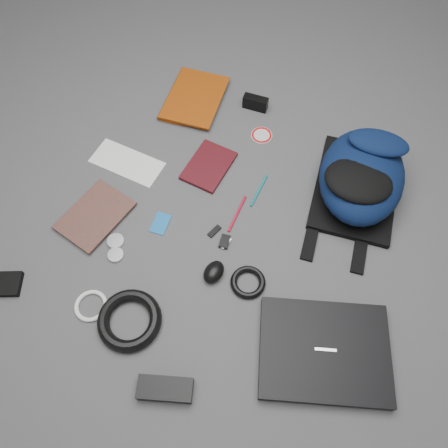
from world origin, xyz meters
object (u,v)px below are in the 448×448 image
at_px(backpack, 362,176).
at_px(power_brick, 165,389).
at_px(comic_book, 77,203).
at_px(mouse, 214,272).
at_px(laptop, 324,351).
at_px(textbook_red, 170,93).
at_px(pouch, 8,284).
at_px(compact_camera, 255,103).
at_px(dvd_case, 209,166).

xyz_separation_m(backpack, power_brick, (-0.30, -0.82, -0.07)).
relative_size(comic_book, mouse, 2.92).
height_order(laptop, textbook_red, laptop).
bearing_deg(pouch, textbook_red, 83.97).
height_order(backpack, comic_book, backpack).
height_order(backpack, compact_camera, backpack).
bearing_deg(textbook_red, compact_camera, 6.12).
bearing_deg(dvd_case, textbook_red, 142.48).
relative_size(textbook_red, power_brick, 1.85).
height_order(power_brick, pouch, power_brick).
relative_size(textbook_red, pouch, 3.57).
bearing_deg(dvd_case, comic_book, -132.87).
height_order(mouse, pouch, mouse).
distance_m(textbook_red, compact_camera, 0.33).
bearing_deg(backpack, compact_camera, 147.39).
xyz_separation_m(textbook_red, dvd_case, (0.28, -0.25, -0.01)).
bearing_deg(power_brick, backpack, 50.95).
relative_size(power_brick, pouch, 1.93).
distance_m(mouse, pouch, 0.62).
bearing_deg(power_brick, mouse, 73.49).
xyz_separation_m(textbook_red, compact_camera, (0.32, 0.07, 0.01)).
bearing_deg(laptop, power_brick, -162.88).
distance_m(textbook_red, power_brick, 1.07).
height_order(comic_book, dvd_case, comic_book).
xyz_separation_m(laptop, textbook_red, (-0.83, 0.70, -0.00)).
bearing_deg(compact_camera, mouse, -82.82).
distance_m(dvd_case, mouse, 0.40).
height_order(textbook_red, comic_book, textbook_red).
bearing_deg(backpack, mouse, -130.91).
distance_m(comic_book, dvd_case, 0.46).
bearing_deg(textbook_red, power_brick, -70.23).
distance_m(backpack, pouch, 1.14).
bearing_deg(textbook_red, comic_book, -102.63).
height_order(backpack, textbook_red, backpack).
distance_m(textbook_red, mouse, 0.76).
xyz_separation_m(dvd_case, pouch, (-0.37, -0.64, 0.00)).
height_order(laptop, dvd_case, laptop).
height_order(textbook_red, dvd_case, textbook_red).
xyz_separation_m(backpack, compact_camera, (-0.45, 0.21, -0.06)).
distance_m(backpack, compact_camera, 0.50).
height_order(backpack, power_brick, backpack).
height_order(comic_book, compact_camera, compact_camera).
height_order(textbook_red, pouch, textbook_red).
relative_size(laptop, pouch, 4.68).
bearing_deg(comic_book, mouse, 6.49).
height_order(backpack, laptop, backpack).
bearing_deg(comic_book, textbook_red, 95.57).
height_order(compact_camera, mouse, compact_camera).
height_order(dvd_case, pouch, pouch).
bearing_deg(power_brick, dvd_case, 86.17).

